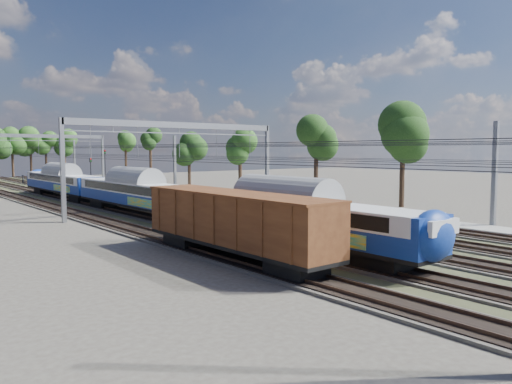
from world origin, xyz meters
TOP-DOWN VIEW (x-y plane):
  - ground at (0.00, 0.00)m, footprint 220.00×220.00m
  - track_bed at (-0.00, 45.00)m, footprint 21.00×130.00m
  - platform at (12.00, 20.00)m, footprint 3.00×70.00m
  - catenary at (0.33, 52.69)m, footprint 25.65×130.00m
  - tree_belt at (7.48, 90.76)m, footprint 39.25×101.40m
  - emu_train at (-4.50, 30.40)m, footprint 3.05×64.49m
  - freight_boxcar at (-9.00, 8.72)m, footprint 2.99×14.42m
  - worker at (-1.33, 83.55)m, footprint 0.62×0.75m
  - signal_near at (2.19, 59.65)m, footprint 0.32×0.29m
  - signal_far at (13.08, 80.85)m, footprint 0.45×0.42m

SIDE VIEW (x-z plane):
  - ground at x=0.00m, z-range 0.00..0.00m
  - track_bed at x=0.00m, z-range -0.07..0.27m
  - platform at x=12.00m, z-range 0.00..0.30m
  - worker at x=-1.33m, z-range 0.00..1.76m
  - freight_boxcar at x=-9.00m, z-range 0.41..4.13m
  - emu_train at x=-4.50m, z-range 0.39..4.86m
  - signal_near at x=2.19m, z-range 0.67..5.72m
  - signal_far at x=13.08m, z-range 0.84..7.14m
  - catenary at x=0.33m, z-range 1.90..10.90m
  - tree_belt at x=7.48m, z-range 2.14..14.36m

